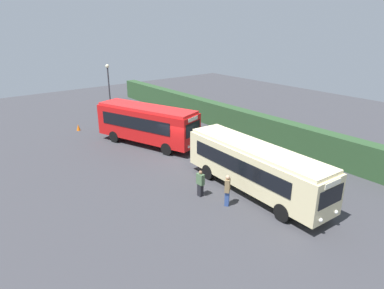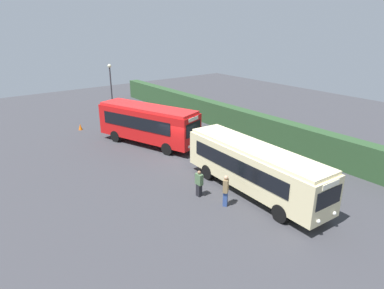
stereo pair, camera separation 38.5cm
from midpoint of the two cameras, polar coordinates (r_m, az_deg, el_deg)
name	(u,v)px [view 1 (the left image)]	position (r m, az deg, el deg)	size (l,w,h in m)	color
ground_plane	(179,156)	(26.74, -2.66, -1.90)	(64.00, 64.00, 0.00)	#38383D
bus_red	(147,123)	(28.83, -7.91, 3.57)	(9.37, 5.25, 3.32)	red
bus_cream	(255,166)	(20.76, 9.96, -3.60)	(10.35, 2.79, 3.03)	beige
person_left	(200,183)	(20.44, 0.87, -6.44)	(0.50, 0.27, 1.66)	black
person_center	(227,190)	(19.46, 5.36, -7.51)	(0.47, 0.50, 1.89)	#334C8C
hedge_row	(249,124)	(31.36, 9.12, 3.40)	(44.00, 1.16, 2.28)	#294828
traffic_cone	(78,127)	(34.66, -18.77, 2.73)	(0.36, 0.36, 0.60)	orange
lamppost	(109,88)	(35.11, -14.01, 9.17)	(0.36, 0.36, 6.01)	#38383D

